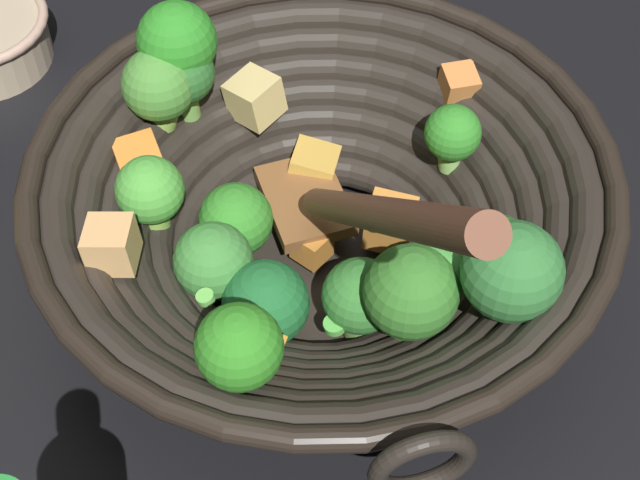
# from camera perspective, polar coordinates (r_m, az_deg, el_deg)

# --- Properties ---
(ground_plane) EXTENTS (4.00, 4.00, 0.00)m
(ground_plane) POSITION_cam_1_polar(r_m,az_deg,el_deg) (0.65, 0.11, -2.18)
(ground_plane) COLOR black
(wok) EXTENTS (0.36, 0.36, 0.27)m
(wok) POSITION_cam_1_polar(r_m,az_deg,el_deg) (0.59, -0.00, 1.68)
(wok) COLOR black
(wok) RESTS_ON ground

